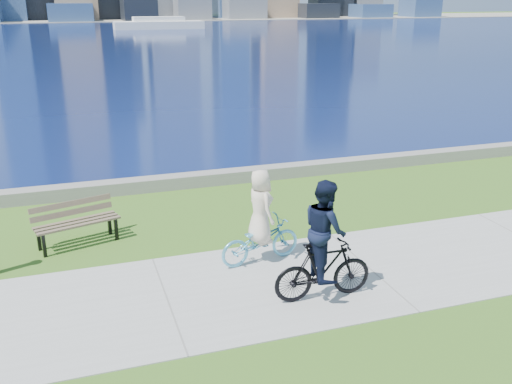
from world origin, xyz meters
TOP-DOWN VIEW (x-y plane):
  - ground at (0.00, 0.00)m, footprint 320.00×320.00m
  - concrete_path at (0.00, 0.00)m, footprint 80.00×3.50m
  - seawall at (0.00, 6.20)m, footprint 90.00×0.50m
  - bay_water at (0.00, 72.00)m, footprint 320.00×131.00m
  - far_shore at (0.00, 130.00)m, footprint 320.00×30.00m
  - ferry_far at (13.97, 87.12)m, footprint 14.23×4.06m
  - park_bench at (-1.42, 3.09)m, footprint 1.87×1.08m
  - cyclist_woman at (2.06, 0.97)m, footprint 0.88×1.79m
  - cyclist_man at (2.63, -0.78)m, footprint 0.68×1.81m

SIDE VIEW (x-z plane):
  - ground at x=0.00m, z-range 0.00..0.00m
  - bay_water at x=0.00m, z-range 0.00..0.01m
  - concrete_path at x=0.00m, z-range 0.00..0.02m
  - far_shore at x=0.00m, z-range 0.00..0.12m
  - seawall at x=0.00m, z-range 0.00..0.35m
  - park_bench at x=-1.42m, z-range 0.10..1.02m
  - cyclist_woman at x=2.06m, z-range -0.23..1.70m
  - ferry_far at x=13.97m, z-range -0.16..1.77m
  - cyclist_man at x=2.63m, z-range -0.15..2.04m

